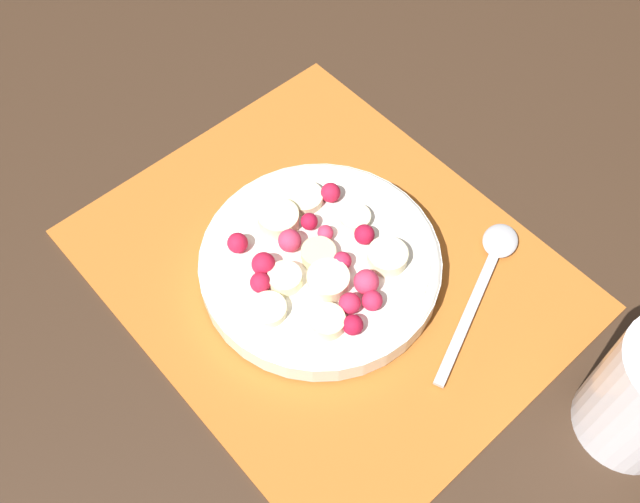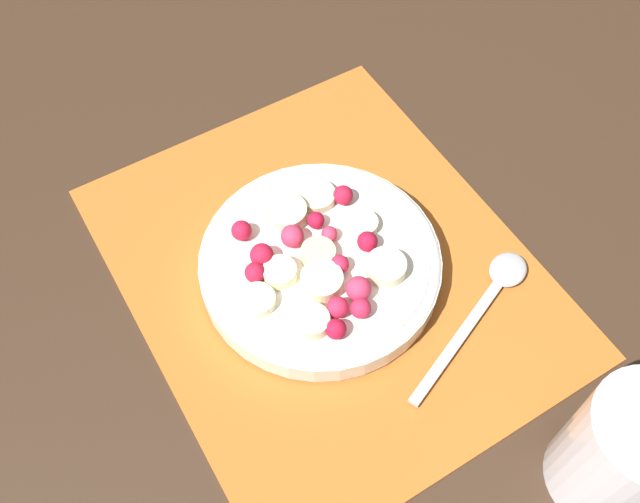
% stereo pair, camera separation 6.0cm
% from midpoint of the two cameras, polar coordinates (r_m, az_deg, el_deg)
% --- Properties ---
extents(ground_plane, '(3.00, 3.00, 0.00)m').
position_cam_midpoint_polar(ground_plane, '(0.64, 3.27, -1.76)').
color(ground_plane, '#382619').
extents(placemat, '(0.40, 0.33, 0.01)m').
position_cam_midpoint_polar(placemat, '(0.63, 3.28, -1.62)').
color(placemat, '#B26023').
rests_on(placemat, ground_plane).
extents(fruit_bowl, '(0.21, 0.21, 0.05)m').
position_cam_midpoint_polar(fruit_bowl, '(0.61, 2.77, -1.04)').
color(fruit_bowl, silver).
rests_on(fruit_bowl, placemat).
extents(spoon, '(0.08, 0.17, 0.01)m').
position_cam_midpoint_polar(spoon, '(0.64, 16.20, -3.42)').
color(spoon, '#B2B2B7').
rests_on(spoon, placemat).
extents(drinking_glass, '(0.08, 0.08, 0.11)m').
position_cam_midpoint_polar(drinking_glass, '(0.56, 26.21, -14.56)').
color(drinking_glass, white).
rests_on(drinking_glass, ground_plane).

